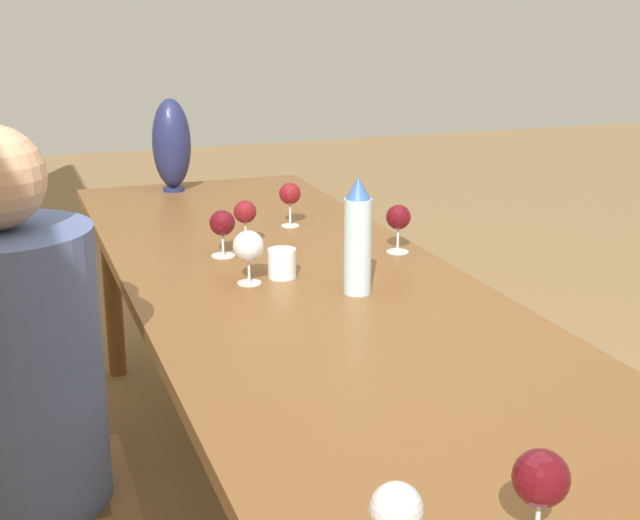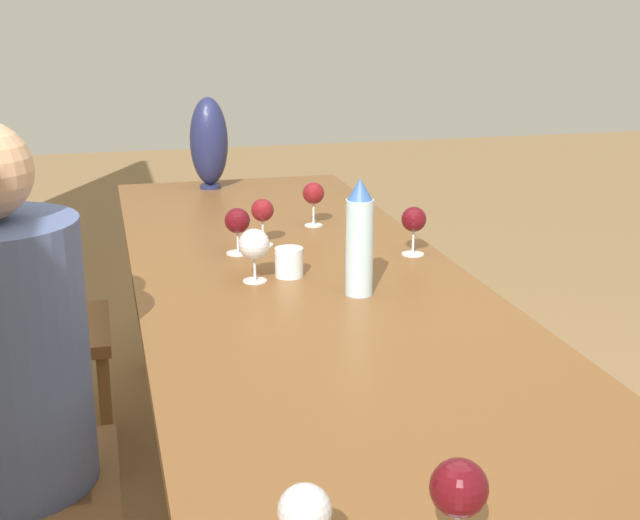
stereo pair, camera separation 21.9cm
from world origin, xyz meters
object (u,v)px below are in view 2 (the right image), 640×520
at_px(water_tumbler, 289,262).
at_px(wine_glass_2, 254,245).
at_px(wine_glass_0, 305,513).
at_px(wine_glass_6, 262,212).
at_px(wine_glass_3, 313,194).
at_px(wine_glass_5, 459,490).
at_px(wine_glass_1, 414,221).
at_px(vase, 209,142).
at_px(chair_far, 13,318).
at_px(water_bottle, 359,239).
at_px(wine_glass_7, 237,222).
at_px(person_near, 13,397).

height_order(water_tumbler, wine_glass_2, wine_glass_2).
distance_m(wine_glass_0, wine_glass_2, 1.27).
height_order(water_tumbler, wine_glass_6, wine_glass_6).
distance_m(wine_glass_3, wine_glass_5, 1.84).
bearing_deg(wine_glass_1, wine_glass_0, 155.04).
relative_size(vase, wine_glass_1, 2.49).
xyz_separation_m(wine_glass_3, wine_glass_5, (-1.82, 0.25, 0.00)).
bearing_deg(wine_glass_0, vase, -4.53).
bearing_deg(chair_far, vase, -46.88).
distance_m(water_bottle, wine_glass_7, 0.51).
bearing_deg(wine_glass_6, vase, 3.04).
height_order(wine_glass_2, chair_far, chair_far).
height_order(wine_glass_1, wine_glass_3, wine_glass_3).
distance_m(vase, wine_glass_3, 0.73).
xyz_separation_m(wine_glass_6, chair_far, (0.21, 0.76, -0.35)).
bearing_deg(water_bottle, vase, 8.03).
height_order(wine_glass_1, chair_far, chair_far).
bearing_deg(wine_glass_2, wine_glass_0, 172.88).
xyz_separation_m(water_tumbler, wine_glass_2, (-0.02, 0.10, 0.06)).
distance_m(wine_glass_2, person_near, 0.74).
xyz_separation_m(wine_glass_1, wine_glass_7, (0.14, 0.49, -0.01)).
bearing_deg(wine_glass_3, water_tumbler, 159.57).
bearing_deg(wine_glass_1, vase, 22.63).
relative_size(vase, wine_glass_3, 2.45).
height_order(wine_glass_1, wine_glass_2, same).
bearing_deg(wine_glass_0, person_near, 26.85).
relative_size(water_bottle, chair_far, 0.32).
relative_size(wine_glass_2, wine_glass_7, 1.05).
height_order(wine_glass_6, person_near, person_near).
relative_size(water_tumbler, wine_glass_0, 0.58).
height_order(vase, chair_far, vase).
relative_size(wine_glass_0, wine_glass_6, 0.94).
distance_m(wine_glass_1, wine_glass_7, 0.51).
relative_size(wine_glass_1, person_near, 0.11).
xyz_separation_m(water_bottle, wine_glass_3, (0.71, -0.06, -0.04)).
distance_m(wine_glass_0, wine_glass_5, 0.20).
bearing_deg(water_tumbler, wine_glass_5, 177.64).
bearing_deg(wine_glass_7, person_near, 139.20).
distance_m(wine_glass_1, wine_glass_2, 0.51).
distance_m(wine_glass_2, wine_glass_7, 0.28).
xyz_separation_m(wine_glass_3, person_near, (-0.95, 0.88, -0.19)).
distance_m(wine_glass_5, person_near, 1.09).
distance_m(water_tumbler, wine_glass_0, 1.30).
bearing_deg(water_bottle, person_near, 105.93).
xyz_separation_m(wine_glass_5, person_near, (0.87, 0.63, -0.19)).
bearing_deg(wine_glass_1, wine_glass_3, 26.37).
height_order(wine_glass_3, wine_glass_7, wine_glass_3).
bearing_deg(vase, wine_glass_2, 178.13).
distance_m(water_bottle, vase, 1.41).
height_order(wine_glass_7, chair_far, chair_far).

